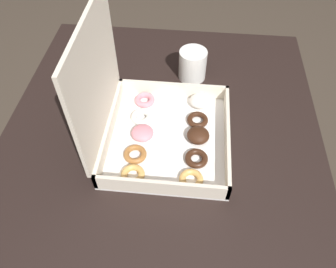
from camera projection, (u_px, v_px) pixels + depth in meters
The scene contains 4 objects.
ground_plane at pixel (163, 253), 1.33m from camera, with size 8.00×8.00×0.00m, color #42382D.
dining_table at pixel (161, 172), 0.86m from camera, with size 0.95×0.77×0.73m.
donut_box at pixel (149, 119), 0.73m from camera, with size 0.30×0.29×0.31m.
coffee_mug at pixel (193, 64), 0.89m from camera, with size 0.08×0.08×0.08m.
Camera 1 is at (-0.46, -0.06, 1.34)m, focal length 35.00 mm.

